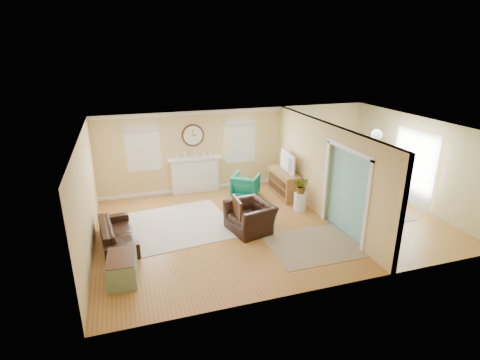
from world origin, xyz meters
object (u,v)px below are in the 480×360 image
(eames_chair, at_px, (250,217))
(dining_table, at_px, (351,194))
(credenza, at_px, (284,183))
(sofa, at_px, (118,233))
(green_chair, at_px, (246,185))

(eames_chair, relative_size, dining_table, 0.57)
(credenza, height_order, dining_table, credenza)
(credenza, bearing_deg, sofa, -162.00)
(eames_chair, xyz_separation_m, credenza, (1.79, 1.93, 0.03))
(eames_chair, xyz_separation_m, dining_table, (3.36, 0.62, -0.02))
(sofa, bearing_deg, credenza, -78.32)
(eames_chair, distance_m, green_chair, 2.32)
(sofa, xyz_separation_m, dining_table, (6.60, 0.33, 0.07))
(sofa, xyz_separation_m, credenza, (5.03, 1.64, 0.12))
(credenza, xyz_separation_m, dining_table, (1.57, -1.31, -0.05))
(sofa, height_order, dining_table, dining_table)
(eames_chair, xyz_separation_m, green_chair, (0.62, 2.24, -0.01))
(sofa, relative_size, green_chair, 2.39)
(eames_chair, distance_m, dining_table, 3.42)
(green_chair, bearing_deg, eames_chair, 109.64)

